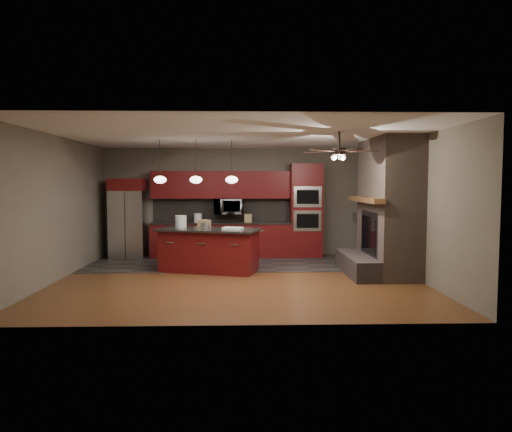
{
  "coord_description": "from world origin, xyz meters",
  "views": [
    {
      "loc": [
        0.09,
        -8.92,
        1.87
      ],
      "look_at": [
        0.36,
        0.6,
        1.2
      ],
      "focal_mm": 32.0,
      "sensor_mm": 36.0,
      "label": 1
    }
  ],
  "objects_px": {
    "microwave": "(229,206)",
    "kitchen_island": "(209,250)",
    "white_bucket": "(181,221)",
    "cardboard_box": "(204,223)",
    "refrigerator": "(129,219)",
    "counter_bucket": "(198,218)",
    "oven_tower": "(306,211)",
    "paint_can": "(205,226)",
    "paint_tray": "(233,228)",
    "counter_box": "(248,218)"
  },
  "relations": [
    {
      "from": "oven_tower",
      "to": "cardboard_box",
      "type": "height_order",
      "value": "oven_tower"
    },
    {
      "from": "oven_tower",
      "to": "white_bucket",
      "type": "height_order",
      "value": "oven_tower"
    },
    {
      "from": "white_bucket",
      "to": "paint_tray",
      "type": "distance_m",
      "value": 1.24
    },
    {
      "from": "counter_bucket",
      "to": "microwave",
      "type": "bearing_deg",
      "value": 3.6
    },
    {
      "from": "counter_box",
      "to": "counter_bucket",
      "type": "bearing_deg",
      "value": -179.88
    },
    {
      "from": "microwave",
      "to": "counter_bucket",
      "type": "height_order",
      "value": "microwave"
    },
    {
      "from": "microwave",
      "to": "paint_tray",
      "type": "relative_size",
      "value": 1.81
    },
    {
      "from": "white_bucket",
      "to": "cardboard_box",
      "type": "distance_m",
      "value": 0.51
    },
    {
      "from": "oven_tower",
      "to": "counter_box",
      "type": "relative_size",
      "value": 11.66
    },
    {
      "from": "paint_can",
      "to": "counter_box",
      "type": "relative_size",
      "value": 0.89
    },
    {
      "from": "paint_can",
      "to": "cardboard_box",
      "type": "bearing_deg",
      "value": 97.43
    },
    {
      "from": "microwave",
      "to": "paint_tray",
      "type": "height_order",
      "value": "microwave"
    },
    {
      "from": "refrigerator",
      "to": "counter_bucket",
      "type": "height_order",
      "value": "refrigerator"
    },
    {
      "from": "white_bucket",
      "to": "paint_can",
      "type": "relative_size",
      "value": 1.45
    },
    {
      "from": "counter_bucket",
      "to": "oven_tower",
      "type": "bearing_deg",
      "value": -0.15
    },
    {
      "from": "counter_bucket",
      "to": "counter_box",
      "type": "height_order",
      "value": "counter_bucket"
    },
    {
      "from": "paint_tray",
      "to": "cardboard_box",
      "type": "height_order",
      "value": "cardboard_box"
    },
    {
      "from": "kitchen_island",
      "to": "cardboard_box",
      "type": "relative_size",
      "value": 9.58
    },
    {
      "from": "kitchen_island",
      "to": "counter_box",
      "type": "bearing_deg",
      "value": 81.39
    },
    {
      "from": "white_bucket",
      "to": "counter_box",
      "type": "relative_size",
      "value": 1.29
    },
    {
      "from": "paint_can",
      "to": "counter_bucket",
      "type": "xyz_separation_m",
      "value": [
        -0.35,
        1.94,
        0.03
      ]
    },
    {
      "from": "counter_bucket",
      "to": "paint_can",
      "type": "bearing_deg",
      "value": -79.84
    },
    {
      "from": "refrigerator",
      "to": "counter_box",
      "type": "height_order",
      "value": "refrigerator"
    },
    {
      "from": "paint_can",
      "to": "counter_box",
      "type": "bearing_deg",
      "value": 63.6
    },
    {
      "from": "microwave",
      "to": "paint_tray",
      "type": "distance_m",
      "value": 2.15
    },
    {
      "from": "white_bucket",
      "to": "counter_box",
      "type": "distance_m",
      "value": 2.16
    },
    {
      "from": "paint_can",
      "to": "oven_tower",
      "type": "bearing_deg",
      "value": 38.57
    },
    {
      "from": "refrigerator",
      "to": "paint_tray",
      "type": "xyz_separation_m",
      "value": [
        2.68,
        -1.98,
        -0.06
      ]
    },
    {
      "from": "oven_tower",
      "to": "paint_tray",
      "type": "relative_size",
      "value": 5.88
    },
    {
      "from": "microwave",
      "to": "white_bucket",
      "type": "xyz_separation_m",
      "value": [
        -1.0,
        -1.66,
        -0.25
      ]
    },
    {
      "from": "white_bucket",
      "to": "paint_tray",
      "type": "relative_size",
      "value": 0.65
    },
    {
      "from": "oven_tower",
      "to": "paint_tray",
      "type": "height_order",
      "value": "oven_tower"
    },
    {
      "from": "kitchen_island",
      "to": "white_bucket",
      "type": "bearing_deg",
      "value": 169.95
    },
    {
      "from": "kitchen_island",
      "to": "counter_bucket",
      "type": "height_order",
      "value": "counter_bucket"
    },
    {
      "from": "paint_can",
      "to": "cardboard_box",
      "type": "height_order",
      "value": "cardboard_box"
    },
    {
      "from": "refrigerator",
      "to": "white_bucket",
      "type": "distance_m",
      "value": 2.16
    },
    {
      "from": "white_bucket",
      "to": "cardboard_box",
      "type": "height_order",
      "value": "white_bucket"
    },
    {
      "from": "kitchen_island",
      "to": "counter_bucket",
      "type": "xyz_separation_m",
      "value": [
        -0.43,
        1.92,
        0.55
      ]
    },
    {
      "from": "microwave",
      "to": "cardboard_box",
      "type": "bearing_deg",
      "value": -107.97
    },
    {
      "from": "microwave",
      "to": "cardboard_box",
      "type": "distance_m",
      "value": 1.66
    },
    {
      "from": "microwave",
      "to": "refrigerator",
      "type": "distance_m",
      "value": 2.55
    },
    {
      "from": "oven_tower",
      "to": "counter_bucket",
      "type": "relative_size",
      "value": 10.56
    },
    {
      "from": "paint_tray",
      "to": "oven_tower",
      "type": "bearing_deg",
      "value": 65.45
    },
    {
      "from": "counter_box",
      "to": "oven_tower",
      "type": "bearing_deg",
      "value": 3.99
    },
    {
      "from": "white_bucket",
      "to": "counter_bucket",
      "type": "height_order",
      "value": "white_bucket"
    },
    {
      "from": "microwave",
      "to": "kitchen_island",
      "type": "relative_size",
      "value": 0.31
    },
    {
      "from": "oven_tower",
      "to": "microwave",
      "type": "relative_size",
      "value": 3.25
    },
    {
      "from": "microwave",
      "to": "paint_can",
      "type": "xyz_separation_m",
      "value": [
        -0.45,
        -1.99,
        -0.32
      ]
    },
    {
      "from": "microwave",
      "to": "counter_bucket",
      "type": "bearing_deg",
      "value": -176.4
    },
    {
      "from": "microwave",
      "to": "paint_can",
      "type": "bearing_deg",
      "value": -102.66
    }
  ]
}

